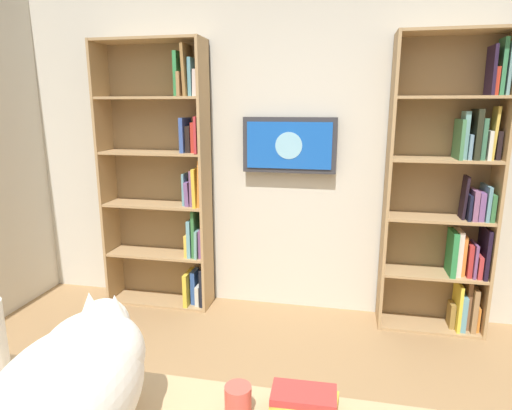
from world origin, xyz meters
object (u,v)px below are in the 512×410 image
object	(u,v)px
bookshelf_right	(168,181)
wall_mounted_tv	(289,145)
desk_book_stack	(304,402)
cat	(76,384)
bookshelf_left	(452,198)
coffee_mug	(238,401)

from	to	relation	value
bookshelf_right	wall_mounted_tv	size ratio (longest dim) A/B	2.97
desk_book_stack	bookshelf_right	bearing A→B (deg)	-58.16
wall_mounted_tv	cat	distance (m)	2.47
bookshelf_left	bookshelf_right	distance (m)	2.17
bookshelf_left	cat	world-z (taller)	bookshelf_left
bookshelf_right	cat	world-z (taller)	bookshelf_right
bookshelf_left	desk_book_stack	world-z (taller)	bookshelf_left
bookshelf_right	coffee_mug	size ratio (longest dim) A/B	22.32
wall_mounted_tv	cat	xyz separation A→B (m)	(0.25, 2.42, -0.42)
cat	desk_book_stack	distance (m)	0.65
wall_mounted_tv	desk_book_stack	size ratio (longest dim) A/B	3.61
desk_book_stack	coffee_mug	bearing A→B (deg)	12.39
coffee_mug	cat	bearing A→B (deg)	25.53
bookshelf_right	wall_mounted_tv	world-z (taller)	bookshelf_right
bookshelf_left	desk_book_stack	xyz separation A→B (m)	(0.85, 2.11, -0.22)
bookshelf_right	cat	size ratio (longest dim) A/B	3.12
desk_book_stack	wall_mounted_tv	bearing A→B (deg)	-81.39
bookshelf_left	desk_book_stack	distance (m)	2.29
bookshelf_left	desk_book_stack	bearing A→B (deg)	67.95
coffee_mug	desk_book_stack	size ratio (longest dim) A/B	0.48
bookshelf_right	desk_book_stack	world-z (taller)	bookshelf_right
bookshelf_right	coffee_mug	bearing A→B (deg)	117.47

